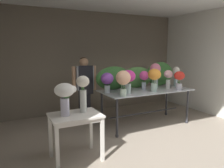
{
  "coord_description": "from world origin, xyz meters",
  "views": [
    {
      "loc": [
        -2.3,
        -2.0,
        1.69
      ],
      "look_at": [
        -0.54,
        1.5,
        1.07
      ],
      "focal_mm": 34.6,
      "sensor_mm": 36.0,
      "label": 1
    }
  ],
  "objects": [
    {
      "name": "florist",
      "position": [
        -0.7,
        2.57,
        0.93
      ],
      "size": [
        0.57,
        0.24,
        1.53
      ],
      "color": "#232328",
      "rests_on": "ground"
    },
    {
      "name": "vase_blush_roses",
      "position": [
        1.03,
        1.78,
        1.08
      ],
      "size": [
        0.24,
        0.2,
        0.43
      ],
      "color": "silver",
      "rests_on": "display_table_glass"
    },
    {
      "name": "vase_fuchsia_ranunculus",
      "position": [
        0.47,
        1.92,
        1.08
      ],
      "size": [
        0.23,
        0.21,
        0.42
      ],
      "color": "silver",
      "rests_on": "display_table_glass"
    },
    {
      "name": "vase_white_roses_tall",
      "position": [
        -1.53,
        1.07,
        1.04
      ],
      "size": [
        0.33,
        0.29,
        0.49
      ],
      "color": "silver",
      "rests_on": "side_table_white"
    },
    {
      "name": "vase_violet_stock",
      "position": [
        -0.42,
        1.96,
        1.07
      ],
      "size": [
        0.27,
        0.26,
        0.42
      ],
      "color": "silver",
      "rests_on": "display_table_glass"
    },
    {
      "name": "vase_lilac_freesia",
      "position": [
        0.01,
        2.05,
        1.06
      ],
      "size": [
        0.2,
        0.2,
        0.42
      ],
      "color": "silver",
      "rests_on": "display_table_glass"
    },
    {
      "name": "foliage_backdrop",
      "position": [
        0.52,
        2.23,
        1.07
      ],
      "size": [
        2.11,
        0.23,
        0.58
      ],
      "color": "#387033",
      "rests_on": "display_table_glass"
    },
    {
      "name": "display_table_glass",
      "position": [
        0.5,
        1.89,
        0.69
      ],
      "size": [
        2.04,
        0.92,
        0.81
      ],
      "color": "silver",
      "rests_on": "ground"
    },
    {
      "name": "vase_magenta_hydrangea",
      "position": [
        -0.07,
        1.71,
        1.12
      ],
      "size": [
        0.3,
        0.3,
        0.48
      ],
      "color": "silver",
      "rests_on": "display_table_glass"
    },
    {
      "name": "vase_ivory_peonies",
      "position": [
        1.41,
        1.94,
        1.09
      ],
      "size": [
        0.17,
        0.16,
        0.48
      ],
      "color": "silver",
      "rests_on": "display_table_glass"
    },
    {
      "name": "vase_rosy_tulips",
      "position": [
        0.81,
        1.98,
        1.16
      ],
      "size": [
        0.25,
        0.25,
        0.58
      ],
      "color": "silver",
      "rests_on": "display_table_glass"
    },
    {
      "name": "side_table_white",
      "position": [
        -1.38,
        1.07,
        0.62
      ],
      "size": [
        0.76,
        0.56,
        0.72
      ],
      "color": "silver",
      "rests_on": "ground"
    },
    {
      "name": "vase_sunset_dahlias",
      "position": [
        0.53,
        1.64,
        1.12
      ],
      "size": [
        0.28,
        0.28,
        0.49
      ],
      "color": "silver",
      "rests_on": "display_table_glass"
    },
    {
      "name": "vase_peach_carnations",
      "position": [
        -0.29,
        1.54,
        1.13
      ],
      "size": [
        0.28,
        0.28,
        0.5
      ],
      "color": "silver",
      "rests_on": "display_table_glass"
    },
    {
      "name": "vase_cream_lisianthus_tall",
      "position": [
        -1.23,
        1.13,
        1.07
      ],
      "size": [
        0.2,
        0.2,
        0.58
      ],
      "color": "silver",
      "rests_on": "side_table_white"
    },
    {
      "name": "wall_right",
      "position": [
        2.55,
        1.8,
        1.35
      ],
      "size": [
        0.12,
        3.73,
        2.7
      ],
      "primitive_type": "cube",
      "color": "silver",
      "rests_on": "ground"
    },
    {
      "name": "ground_plane",
      "position": [
        0.0,
        1.8,
        0.0
      ],
      "size": [
        7.93,
        7.93,
        0.0
      ],
      "primitive_type": "plane",
      "color": "gray"
    },
    {
      "name": "vase_scarlet_anemones",
      "position": [
        1.14,
        1.54,
        1.07
      ],
      "size": [
        0.27,
        0.23,
        0.42
      ],
      "color": "silver",
      "rests_on": "display_table_glass"
    },
    {
      "name": "wall_back",
      "position": [
        0.0,
        3.61,
        1.35
      ],
      "size": [
        5.1,
        0.12,
        2.7
      ],
      "primitive_type": "cube",
      "color": "#706656",
      "rests_on": "ground"
    }
  ]
}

